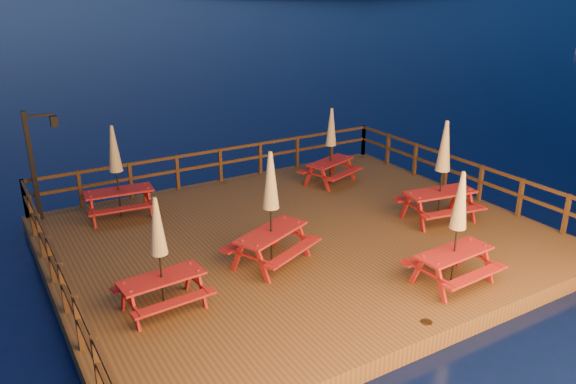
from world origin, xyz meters
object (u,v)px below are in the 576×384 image
lamp_post (37,155)px  picnic_table_1 (271,207)px  picnic_table_0 (160,253)px  picnic_table_2 (331,145)px

lamp_post → picnic_table_1: size_ratio=1.12×
picnic_table_0 → picnic_table_2: size_ratio=0.98×
picnic_table_0 → picnic_table_2: 8.41m
lamp_post → picnic_table_2: (8.36, -1.65, -0.53)m
lamp_post → picnic_table_0: 6.26m
lamp_post → picnic_table_1: bearing=-54.0°
lamp_post → picnic_table_1: (4.02, -5.52, -0.40)m
lamp_post → picnic_table_2: lamp_post is taller
picnic_table_0 → picnic_table_2: picnic_table_2 is taller
picnic_table_1 → picnic_table_2: bearing=18.0°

